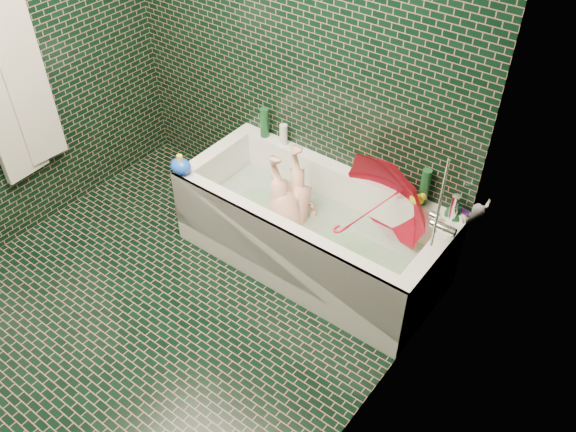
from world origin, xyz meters
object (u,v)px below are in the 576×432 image
Objects in this scene: bathtub at (311,237)px; bath_toy at (181,166)px; child at (294,220)px; umbrella at (373,209)px; rubber_duck at (418,199)px.

bath_toy is (-0.79, -0.32, 0.40)m from bathtub.
child is 5.55× the size of bath_toy.
child is at bearing -144.38° from umbrella.
umbrella reaches higher than child.
bath_toy is (-1.15, -0.42, 0.05)m from umbrella.
child is (-0.12, -0.02, 0.10)m from bathtub.
bath_toy is (-1.34, -0.63, 0.02)m from rubber_duck.
bathtub is at bearing 115.75° from child.
bathtub is 1.80× the size of child.
rubber_duck is at bearing 44.42° from bath_toy.
bathtub is 0.51m from umbrella.
bathtub is 0.94m from bath_toy.
bath_toy is at bearing -151.11° from rubber_duck.
umbrella is at bearing -127.69° from rubber_duck.
rubber_duck is at bearing 133.01° from child.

